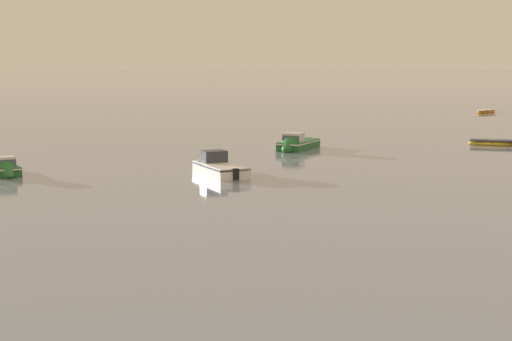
# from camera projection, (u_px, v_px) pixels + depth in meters

# --- Properties ---
(motorboat_moored_2) EXTENTS (3.72, 6.54, 2.36)m
(motorboat_moored_2) POSITION_uv_depth(u_px,v_px,m) (215.00, 168.00, 57.95)
(motorboat_moored_2) COLOR white
(motorboat_moored_2) RESTS_ON ground
(rowboat_moored_1) EXTENTS (4.50, 3.08, 0.67)m
(rowboat_moored_1) POSITION_uv_depth(u_px,v_px,m) (492.00, 143.00, 75.96)
(rowboat_moored_1) COLOR gold
(rowboat_moored_1) RESTS_ON ground
(rowboat_moored_3) EXTENTS (4.13, 3.44, 0.64)m
(rowboat_moored_3) POSITION_uv_depth(u_px,v_px,m) (486.00, 112.00, 117.48)
(rowboat_moored_3) COLOR orange
(rowboat_moored_3) RESTS_ON ground
(motorboat_moored_3) EXTENTS (5.12, 6.21, 2.31)m
(motorboat_moored_3) POSITION_uv_depth(u_px,v_px,m) (295.00, 146.00, 71.87)
(motorboat_moored_3) COLOR #23602D
(motorboat_moored_3) RESTS_ON ground
(motorboat_moored_6) EXTENTS (3.43, 5.54, 1.99)m
(motorboat_moored_6) POSITION_uv_depth(u_px,v_px,m) (4.00, 171.00, 56.98)
(motorboat_moored_6) COLOR #23602D
(motorboat_moored_6) RESTS_ON ground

